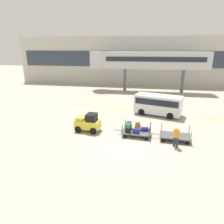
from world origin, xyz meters
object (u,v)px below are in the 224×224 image
Objects in this scene: baggage_cart_lead at (135,130)px; shuttle_van at (158,103)px; baggage_cart_middle at (175,136)px; baggage_tug at (88,123)px; baggage_handler at (176,136)px.

baggage_cart_lead is 0.59× the size of shuttle_van.
baggage_cart_middle is at bearing -5.31° from baggage_cart_lead.
shuttle_van is at bearing 42.50° from baggage_tug.
baggage_tug is 8.22m from shuttle_van.
baggage_tug is at bearing 175.40° from baggage_cart_middle.
baggage_tug is 4.04m from baggage_cart_lead.
baggage_handler is (3.00, -1.51, 0.34)m from baggage_cart_lead.
baggage_tug reaches higher than baggage_cart_middle.
baggage_cart_middle is 0.59× the size of shuttle_van.
baggage_handler is 0.30× the size of shuttle_van.
baggage_cart_lead is 3.13m from baggage_cart_middle.
baggage_cart_middle is (3.11, -0.29, -0.18)m from baggage_cart_lead.
baggage_tug is 0.42× the size of shuttle_van.
baggage_handler is at bearing -82.43° from shuttle_van.
baggage_cart_lead is at bearing 174.69° from baggage_cart_middle.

